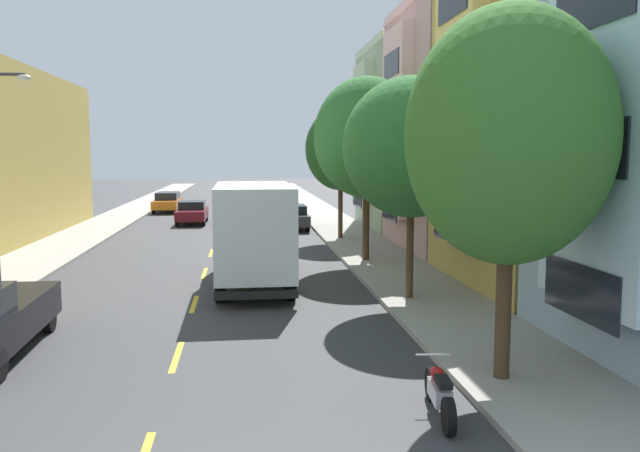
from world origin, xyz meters
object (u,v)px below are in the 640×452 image
at_px(street_tree_nearest, 509,136).
at_px(parked_pickup_silver, 283,204).
at_px(street_tree_third, 367,138).
at_px(moving_burgundy_sedan, 192,212).
at_px(parked_sedan_charcoal, 292,216).
at_px(parked_motorcycle, 439,393).
at_px(street_tree_second, 412,147).
at_px(parked_wagon_orange, 168,201).
at_px(parked_hatchback_forest, 275,195).
at_px(street_tree_farthest, 341,149).
at_px(delivery_box_truck, 253,229).

xyz_separation_m(street_tree_nearest, parked_pickup_silver, (-2.15, 34.91, -3.92)).
bearing_deg(parked_pickup_silver, street_tree_third, -84.13).
distance_m(street_tree_third, moving_burgundy_sedan, 18.52).
bearing_deg(parked_sedan_charcoal, parked_motorcycle, -89.01).
bearing_deg(parked_motorcycle, parked_sedan_charcoal, 90.99).
xyz_separation_m(street_tree_second, parked_wagon_orange, (-10.74, 31.69, -3.81)).
height_order(street_tree_second, parked_hatchback_forest, street_tree_second).
distance_m(street_tree_nearest, parked_wagon_orange, 40.35).
bearing_deg(street_tree_third, moving_burgundy_sedan, 117.09).
bearing_deg(parked_hatchback_forest, parked_sedan_charcoal, -89.94).
xyz_separation_m(parked_pickup_silver, moving_burgundy_sedan, (-6.05, -4.87, -0.08)).
xyz_separation_m(moving_burgundy_sedan, parked_motorcycle, (6.55, -31.39, -0.34)).
bearing_deg(parked_pickup_silver, street_tree_farthest, -81.22).
bearing_deg(street_tree_second, parked_hatchback_forest, 93.18).
bearing_deg(moving_burgundy_sedan, street_tree_farthest, -47.76).
relative_size(delivery_box_truck, moving_burgundy_sedan, 1.66).
bearing_deg(street_tree_second, street_tree_nearest, -90.00).
distance_m(street_tree_third, parked_motorcycle, 16.13).
height_order(street_tree_third, street_tree_farthest, street_tree_third).
relative_size(parked_wagon_orange, parked_sedan_charcoal, 1.04).
height_order(moving_burgundy_sedan, parked_motorcycle, moving_burgundy_sedan).
relative_size(street_tree_nearest, parked_hatchback_forest, 1.75).
bearing_deg(delivery_box_truck, street_tree_nearest, -65.22).
bearing_deg(moving_burgundy_sedan, street_tree_nearest, -74.73).
distance_m(street_tree_second, delivery_box_truck, 6.09).
distance_m(parked_wagon_orange, parked_pickup_silver, 9.39).
relative_size(street_tree_nearest, parked_motorcycle, 3.42).
height_order(street_tree_third, parked_pickup_silver, street_tree_third).
xyz_separation_m(delivery_box_truck, parked_wagon_orange, (-6.14, 28.73, -1.13)).
bearing_deg(parked_hatchback_forest, parked_wagon_orange, -140.78).
xyz_separation_m(street_tree_second, street_tree_third, (0.00, 7.00, 0.45)).
bearing_deg(parked_hatchback_forest, delivery_box_truck, -93.92).
distance_m(parked_pickup_silver, parked_motorcycle, 36.26).
height_order(street_tree_nearest, delivery_box_truck, street_tree_nearest).
bearing_deg(parked_pickup_silver, street_tree_nearest, -86.48).
relative_size(street_tree_second, delivery_box_truck, 0.88).
bearing_deg(delivery_box_truck, parked_motorcycle, -75.39).
bearing_deg(street_tree_nearest, moving_burgundy_sedan, 105.27).
bearing_deg(parked_wagon_orange, street_tree_nearest, -74.49).
height_order(street_tree_second, delivery_box_truck, street_tree_second).
bearing_deg(parked_pickup_silver, street_tree_second, -85.60).
relative_size(parked_hatchback_forest, parked_wagon_orange, 0.85).
height_order(street_tree_farthest, delivery_box_truck, street_tree_farthest).
height_order(street_tree_second, parked_pickup_silver, street_tree_second).
height_order(street_tree_third, parked_motorcycle, street_tree_third).
relative_size(street_tree_second, parked_motorcycle, 3.19).
bearing_deg(parked_motorcycle, moving_burgundy_sedan, 101.79).
distance_m(street_tree_second, moving_burgundy_sedan, 24.76).
bearing_deg(street_tree_farthest, parked_wagon_orange, 121.27).
relative_size(street_tree_third, moving_burgundy_sedan, 1.63).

